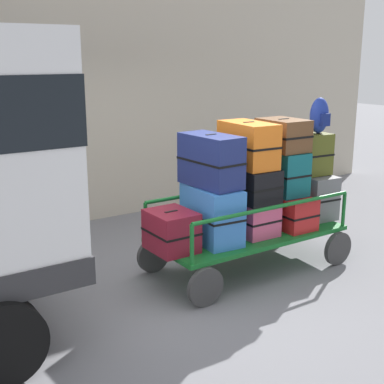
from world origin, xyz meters
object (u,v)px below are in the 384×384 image
at_px(suitcase_midleft_middle, 211,160).
at_px(suitcase_center_bottom, 249,216).
at_px(suitcase_left_bottom, 171,231).
at_px(suitcase_center_top, 248,145).
at_px(suitcase_right_bottom, 315,196).
at_px(suitcase_midright_top, 283,135).
at_px(suitcase_midleft_bottom, 212,214).
at_px(suitcase_midright_bottom, 282,209).
at_px(backpack, 320,116).
at_px(suitcase_center_middle, 250,184).
at_px(suitcase_midright_middle, 286,173).
at_px(suitcase_right_middle, 316,154).
at_px(luggage_cart, 248,238).

xyz_separation_m(suitcase_midleft_middle, suitcase_center_bottom, (0.54, -0.04, -0.72)).
bearing_deg(suitcase_left_bottom, suitcase_center_bottom, 0.12).
bearing_deg(suitcase_midleft_middle, suitcase_center_bottom, -3.94).
xyz_separation_m(suitcase_center_top, suitcase_right_bottom, (1.08, -0.06, -0.76)).
bearing_deg(suitcase_midright_top, suitcase_midleft_bottom, -177.65).
xyz_separation_m(suitcase_midleft_bottom, suitcase_right_bottom, (1.61, -0.02, -0.04)).
height_order(suitcase_midleft_bottom, suitcase_right_bottom, suitcase_midleft_bottom).
relative_size(suitcase_midleft_bottom, suitcase_midleft_middle, 1.06).
relative_size(suitcase_midright_bottom, backpack, 2.05).
xyz_separation_m(suitcase_center_middle, suitcase_midright_top, (0.54, 0.05, 0.52)).
height_order(suitcase_midleft_middle, suitcase_midright_middle, suitcase_midleft_middle).
distance_m(suitcase_right_middle, backpack, 0.48).
bearing_deg(suitcase_right_bottom, luggage_cart, 178.63).
bearing_deg(suitcase_right_middle, luggage_cart, 179.57).
xyz_separation_m(luggage_cart, suitcase_midright_middle, (0.54, -0.04, 0.73)).
bearing_deg(suitcase_center_top, suitcase_right_bottom, -3.30).
xyz_separation_m(suitcase_center_top, suitcase_right_middle, (1.08, -0.04, -0.22)).
xyz_separation_m(luggage_cart, backpack, (1.08, -0.02, 1.39)).
relative_size(suitcase_midright_middle, backpack, 1.21).
xyz_separation_m(suitcase_midleft_middle, suitcase_center_middle, (0.54, -0.04, -0.33)).
xyz_separation_m(suitcase_midright_top, backpack, (0.54, -0.06, 0.20)).
bearing_deg(suitcase_right_bottom, suitcase_midright_middle, -178.97).
relative_size(suitcase_midleft_middle, suitcase_right_middle, 1.47).
bearing_deg(luggage_cart, suitcase_midleft_bottom, -179.24).
bearing_deg(suitcase_midright_bottom, backpack, -2.20).
relative_size(suitcase_left_bottom, suitcase_midright_bottom, 0.60).
bearing_deg(suitcase_midleft_bottom, suitcase_midleft_middle, 90.00).
height_order(luggage_cart, suitcase_midleft_middle, suitcase_midleft_middle).
bearing_deg(luggage_cart, suitcase_center_bottom, -90.00).
bearing_deg(suitcase_midleft_middle, suitcase_right_bottom, -1.64).
distance_m(suitcase_right_bottom, suitcase_right_middle, 0.54).
distance_m(suitcase_midright_middle, suitcase_right_middle, 0.57).
xyz_separation_m(suitcase_midright_bottom, suitcase_midright_top, (0.00, 0.04, 0.91)).
relative_size(suitcase_midleft_bottom, suitcase_center_middle, 1.18).
relative_size(suitcase_center_middle, suitcase_midright_middle, 1.30).
bearing_deg(suitcase_midright_bottom, suitcase_midright_top, 90.00).
distance_m(suitcase_center_middle, suitcase_midright_bottom, 0.67).
relative_size(suitcase_midleft_middle, suitcase_center_top, 1.01).
height_order(luggage_cart, suitcase_left_bottom, suitcase_left_bottom).
height_order(suitcase_midleft_middle, suitcase_center_bottom, suitcase_midleft_middle).
bearing_deg(suitcase_midleft_bottom, suitcase_right_bottom, -0.66).
relative_size(luggage_cart, suitcase_midright_middle, 4.49).
height_order(suitcase_center_bottom, backpack, backpack).
relative_size(suitcase_center_bottom, suitcase_midright_top, 1.15).
relative_size(suitcase_midleft_bottom, suitcase_right_middle, 1.55).
relative_size(suitcase_center_bottom, suitcase_midright_bottom, 0.76).
xyz_separation_m(suitcase_midleft_bottom, suitcase_midleft_middle, (-0.00, 0.03, 0.60)).
height_order(suitcase_center_middle, backpack, backpack).
height_order(suitcase_center_bottom, suitcase_right_bottom, suitcase_right_bottom).
bearing_deg(luggage_cart, suitcase_midright_top, 3.95).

